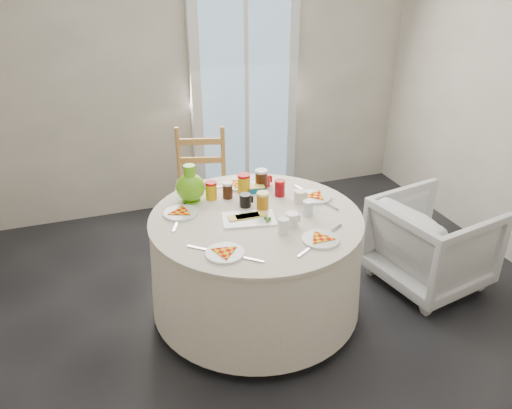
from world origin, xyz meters
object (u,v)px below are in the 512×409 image
object	(u,v)px
wooden_chair	(201,189)
green_pitcher	(190,180)
armchair	(433,235)
table	(256,263)

from	to	relation	value
wooden_chair	green_pitcher	distance (m)	0.81
armchair	wooden_chair	bearing A→B (deg)	40.54
wooden_chair	armchair	bearing A→B (deg)	-22.11
green_pitcher	armchair	bearing A→B (deg)	-12.27
table	green_pitcher	world-z (taller)	green_pitcher
table	green_pitcher	xyz separation A→B (m)	(-0.33, 0.35, 0.49)
wooden_chair	table	bearing A→B (deg)	-67.15
table	green_pitcher	distance (m)	0.69
wooden_chair	armchair	world-z (taller)	wooden_chair
wooden_chair	armchair	xyz separation A→B (m)	(1.41, -1.12, -0.08)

